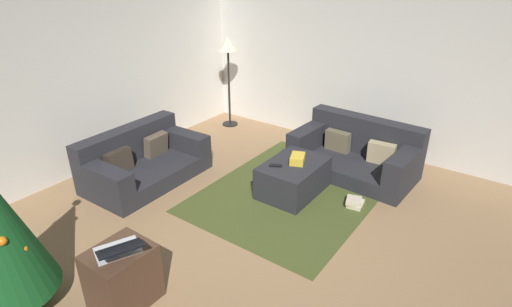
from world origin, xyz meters
TOP-DOWN VIEW (x-y plane):
  - ground_plane at (0.00, 0.00)m, footprint 6.40×6.40m
  - rear_partition at (0.00, 3.14)m, footprint 6.40×0.12m
  - corner_partition at (3.14, 0.00)m, footprint 0.12×6.40m
  - couch_left at (0.33, 2.25)m, footprint 1.63×0.96m
  - couch_right at (2.26, -0.05)m, footprint 1.02×1.71m
  - ottoman at (1.23, 0.37)m, footprint 0.91×0.64m
  - gift_box at (1.27, 0.35)m, footprint 0.30×0.25m
  - tv_remote at (1.01, 0.51)m, footprint 0.13×0.16m
  - side_table at (-1.25, 0.60)m, footprint 0.52×0.44m
  - laptop at (-1.27, 0.55)m, footprint 0.48×0.50m
  - book_stack at (1.38, -0.42)m, footprint 0.28×0.24m
  - corner_lamp at (2.63, 2.56)m, footprint 0.36×0.36m
  - area_rug at (1.23, 0.37)m, footprint 2.60×2.00m

SIDE VIEW (x-z plane):
  - ground_plane at x=0.00m, z-range 0.00..0.00m
  - area_rug at x=1.23m, z-range 0.00..0.01m
  - book_stack at x=1.38m, z-range 0.00..0.09m
  - ottoman at x=1.23m, z-range 0.00..0.42m
  - couch_left at x=0.33m, z-range -0.08..0.61m
  - side_table at x=-1.25m, z-range 0.00..0.55m
  - couch_right at x=2.26m, z-range -0.09..0.65m
  - tv_remote at x=1.01m, z-range 0.42..0.44m
  - gift_box at x=1.27m, z-range 0.42..0.52m
  - laptop at x=-1.27m, z-range 0.52..0.70m
  - rear_partition at x=0.00m, z-range 0.00..2.60m
  - corner_partition at x=3.14m, z-range 0.00..2.60m
  - corner_lamp at x=2.63m, z-range 0.56..2.15m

